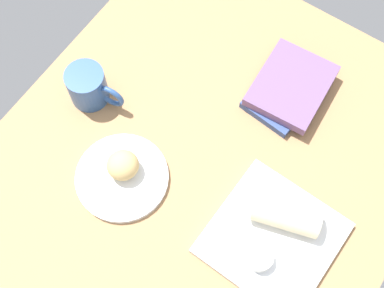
{
  "coord_description": "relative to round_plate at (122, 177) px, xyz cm",
  "views": [
    {
      "loc": [
        35.03,
        22.85,
        118.1
      ],
      "look_at": [
        -4.63,
        -4.09,
        7.0
      ],
      "focal_mm": 51.05,
      "sensor_mm": 36.0,
      "label": 1
    }
  ],
  "objects": [
    {
      "name": "coffee_mug",
      "position": [
        -12.43,
        -18.37,
        4.15
      ],
      "size": [
        8.99,
        13.98,
        9.48
      ],
      "color": "#2D518C",
      "rests_on": "dining_table"
    },
    {
      "name": "dining_table",
      "position": [
        -9.88,
        12.89,
        -2.7
      ],
      "size": [
        110.0,
        90.0,
        4.0
      ],
      "primitive_type": "cube",
      "color": "#9E754C",
      "rests_on": "ground"
    },
    {
      "name": "scone_pastry",
      "position": [
        -1.5,
        -0.42,
        3.68
      ],
      "size": [
        9.55,
        9.47,
        5.96
      ],
      "primitive_type": "ellipsoid",
      "rotation": [
        0.0,
        0.0,
        2.63
      ],
      "color": "tan",
      "rests_on": "round_plate"
    },
    {
      "name": "round_plate",
      "position": [
        0.0,
        0.0,
        0.0
      ],
      "size": [
        20.59,
        20.59,
        1.4
      ],
      "primitive_type": "cylinder",
      "color": "white",
      "rests_on": "dining_table"
    },
    {
      "name": "square_plate",
      "position": [
        -7.01,
        34.42,
        0.1
      ],
      "size": [
        26.03,
        26.03,
        1.6
      ],
      "primitive_type": "cube",
      "rotation": [
        0.0,
        0.0,
        -0.03
      ],
      "color": "white",
      "rests_on": "dining_table"
    },
    {
      "name": "sauce_cup",
      "position": [
        -1.34,
        34.43,
        2.39
      ],
      "size": [
        5.52,
        5.52,
        2.79
      ],
      "color": "silver",
      "rests_on": "square_plate"
    },
    {
      "name": "breakfast_wrap",
      "position": [
        -11.55,
        34.42,
        3.88
      ],
      "size": [
        9.78,
        15.19,
        5.95
      ],
      "primitive_type": "cylinder",
      "rotation": [
        1.57,
        0.0,
        0.29
      ],
      "color": "beige",
      "rests_on": "square_plate"
    },
    {
      "name": "book_stack",
      "position": [
        -38.92,
        19.48,
        1.82
      ],
      "size": [
        21.27,
        17.01,
        4.71
      ],
      "color": "#33477F",
      "rests_on": "dining_table"
    }
  ]
}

